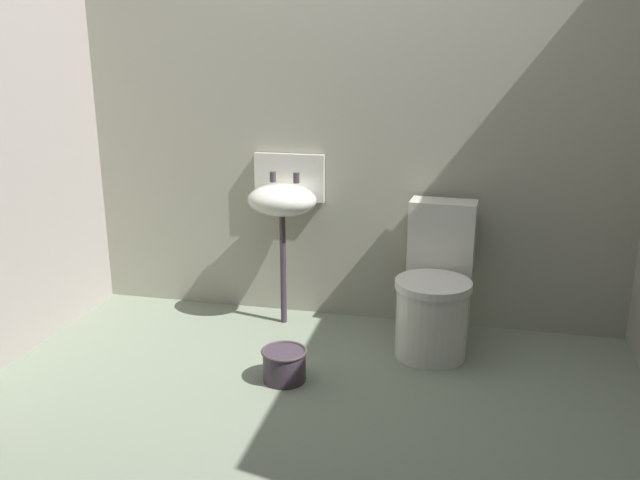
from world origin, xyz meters
The scene contains 5 objects.
ground_plane centered at (0.00, 0.00, -0.04)m, with size 3.59×2.44×0.08m, color gray.
wall_back centered at (0.00, 1.07, 1.19)m, with size 3.59×0.10×2.37m, color #9D9C89.
toilet_near_wall centered at (0.54, 0.67, 0.32)m, with size 0.43×0.62×0.78m.
sink centered at (-0.35, 0.86, 0.75)m, with size 0.42×0.34×0.99m.
bucket centered at (-0.15, 0.14, 0.09)m, with size 0.23×0.23×0.16m.
Camera 1 is at (0.67, -2.69, 1.58)m, focal length 36.92 mm.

